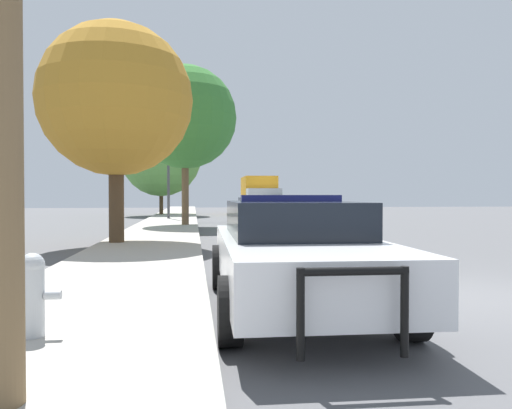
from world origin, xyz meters
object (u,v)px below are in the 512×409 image
object	(u,v)px
fire_hydrant	(32,292)
tree_sidewalk_far	(161,156)
car_background_distant	(248,204)
police_car	(294,251)
box_truck	(260,194)
tree_sidewalk_near	(116,100)
traffic_light	(192,152)
tree_sidewalk_mid	(185,117)
car_background_oncoming	(281,206)

from	to	relation	value
fire_hydrant	tree_sidewalk_far	distance (m)	32.48
tree_sidewalk_far	car_background_distant	bearing A→B (deg)	48.55
police_car	box_truck	size ratio (longest dim) A/B	0.77
tree_sidewalk_far	tree_sidewalk_near	xyz separation A→B (m)	(0.08, -22.17, -0.04)
box_truck	tree_sidewalk_far	distance (m)	8.38
fire_hydrant	car_background_distant	world-z (taller)	car_background_distant
police_car	tree_sidewalk_far	world-z (taller)	tree_sidewalk_far
traffic_light	tree_sidewalk_far	bearing A→B (deg)	107.86
tree_sidewalk_mid	tree_sidewalk_near	world-z (taller)	tree_sidewalk_mid
car_background_oncoming	box_truck	size ratio (longest dim) A/B	0.66
police_car	traffic_light	distance (m)	24.04
police_car	car_background_distant	xyz separation A→B (m)	(3.65, 39.10, -0.06)
traffic_light	tree_sidewalk_mid	world-z (taller)	tree_sidewalk_mid
fire_hydrant	box_truck	size ratio (longest dim) A/B	0.12
tree_sidewalk_far	traffic_light	bearing A→B (deg)	-72.14
police_car	car_background_oncoming	distance (m)	28.79
tree_sidewalk_far	box_truck	bearing A→B (deg)	15.46
fire_hydrant	tree_sidewalk_near	size ratio (longest dim) A/B	0.13
traffic_light	car_background_oncoming	xyz separation A→B (m)	(6.31, 4.61, -3.38)
traffic_light	tree_sidewalk_near	bearing A→B (deg)	-98.20
police_car	traffic_light	world-z (taller)	traffic_light
car_background_distant	tree_sidewalk_far	bearing A→B (deg)	-133.57
car_background_distant	box_truck	size ratio (longest dim) A/B	0.65
car_background_oncoming	tree_sidewalk_near	xyz separation A→B (m)	(-8.49, -19.76, 3.61)
car_background_oncoming	tree_sidewalk_mid	xyz separation A→B (m)	(-6.60, -11.07, 4.48)
fire_hydrant	tree_sidewalk_near	bearing A→B (deg)	93.90
tree_sidewalk_near	fire_hydrant	bearing A→B (deg)	-86.10
police_car	car_background_oncoming	size ratio (longest dim) A/B	1.17
car_background_distant	traffic_light	bearing A→B (deg)	-110.47
fire_hydrant	box_truck	world-z (taller)	box_truck
car_background_distant	tree_sidewalk_near	bearing A→B (deg)	-105.53
fire_hydrant	tree_sidewalk_near	xyz separation A→B (m)	(-0.69, 10.08, 3.78)
police_car	tree_sidewalk_far	distance (m)	31.21
car_background_oncoming	box_truck	bearing A→B (deg)	-81.47
car_background_oncoming	tree_sidewalk_far	bearing A→B (deg)	-19.12
police_car	box_truck	bearing A→B (deg)	-95.60
traffic_light	car_background_distant	size ratio (longest dim) A/B	1.28
traffic_light	tree_sidewalk_far	size ratio (longest dim) A/B	0.79
fire_hydrant	car_background_oncoming	size ratio (longest dim) A/B	0.18
box_truck	police_car	bearing A→B (deg)	84.03
fire_hydrant	tree_sidewalk_mid	distance (m)	19.37
traffic_light	tree_sidewalk_mid	xyz separation A→B (m)	(-0.29, -6.46, 1.10)
fire_hydrant	tree_sidewalk_mid	bearing A→B (deg)	86.32
police_car	tree_sidewalk_near	size ratio (longest dim) A/B	0.80
car_background_distant	tree_sidewalk_far	distance (m)	11.69
tree_sidewalk_mid	tree_sidewalk_far	world-z (taller)	tree_sidewalk_mid
car_background_oncoming	traffic_light	bearing A→B (deg)	32.74
car_background_distant	tree_sidewalk_mid	xyz separation A→B (m)	(-5.38, -21.80, 4.50)
box_truck	tree_sidewalk_far	size ratio (longest dim) A/B	0.95
box_truck	car_background_distant	bearing A→B (deg)	-86.69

